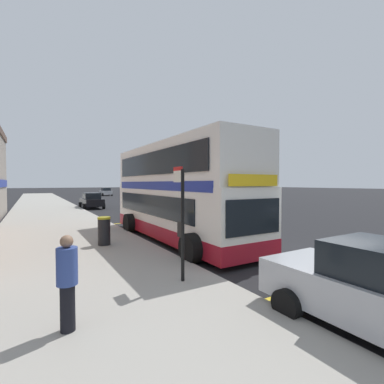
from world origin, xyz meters
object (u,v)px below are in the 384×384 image
at_px(double_decker_bus, 177,195).
at_px(pedestrian_waiting_near_sign, 67,279).
at_px(bus_stop_sign, 181,215).
at_px(litter_bin, 104,231).
at_px(parked_car_silver_behind, 106,192).
at_px(parked_car_black_ahead, 92,201).

relative_size(double_decker_bus, pedestrian_waiting_near_sign, 6.28).
relative_size(double_decker_bus, bus_stop_sign, 3.50).
distance_m(bus_stop_sign, litter_bin, 5.24).
height_order(bus_stop_sign, litter_bin, bus_stop_sign).
bearing_deg(litter_bin, parked_car_silver_behind, 76.88).
bearing_deg(litter_bin, parked_car_black_ahead, 81.13).
bearing_deg(parked_car_black_ahead, parked_car_silver_behind, 76.84).
height_order(double_decker_bus, parked_car_silver_behind, double_decker_bus).
xyz_separation_m(double_decker_bus, bus_stop_sign, (-2.55, -5.14, -0.23)).
bearing_deg(litter_bin, double_decker_bus, 1.41).
bearing_deg(litter_bin, pedestrian_waiting_near_sign, -107.88).
bearing_deg(parked_car_black_ahead, pedestrian_waiting_near_sign, -98.56).
bearing_deg(double_decker_bus, parked_car_black_ahead, 91.53).
bearing_deg(bus_stop_sign, parked_car_black_ahead, 84.96).
distance_m(pedestrian_waiting_near_sign, litter_bin, 6.50).
xyz_separation_m(pedestrian_waiting_near_sign, litter_bin, (1.99, 6.18, -0.31)).
xyz_separation_m(parked_car_black_ahead, pedestrian_waiting_near_sign, (-4.85, -24.50, 0.22)).
bearing_deg(pedestrian_waiting_near_sign, bus_stop_sign, 21.98).
distance_m(double_decker_bus, parked_car_black_ahead, 18.29).
xyz_separation_m(parked_car_silver_behind, parked_car_black_ahead, (-7.99, -28.25, 0.00)).
bearing_deg(pedestrian_waiting_near_sign, litter_bin, 72.12).
height_order(double_decker_bus, bus_stop_sign, double_decker_bus).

